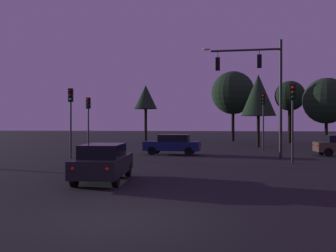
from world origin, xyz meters
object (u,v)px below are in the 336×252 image
Objects in this scene: traffic_light_corner_left at (263,111)px; traffic_light_median at (88,114)px; traffic_light_corner_right at (71,109)px; car_nearside_lane at (104,162)px; traffic_signal_mast_arm at (260,79)px; car_crossing_left at (173,144)px; tree_left_far at (258,95)px; tree_behind_sign at (146,98)px; tree_lot_edge at (233,93)px; traffic_light_far_side at (293,108)px; tree_center_horizon at (290,96)px; tree_right_cluster at (326,101)px.

traffic_light_median is at bearing -167.92° from traffic_light_corner_left.
car_nearside_lane is at bearing -61.79° from traffic_light_corner_right.
traffic_signal_mast_arm is 1.70× the size of traffic_light_corner_right.
car_crossing_left is (-6.20, 2.18, -4.56)m from traffic_signal_mast_arm.
car_crossing_left is 0.60× the size of tree_left_far.
car_nearside_lane is at bearing -124.71° from traffic_signal_mast_arm.
traffic_light_corner_right is 10.89m from car_nearside_lane.
tree_left_far reaches higher than traffic_light_median.
traffic_signal_mast_arm is 1.64× the size of traffic_light_corner_left.
tree_behind_sign is 0.80× the size of tree_lot_edge.
traffic_light_corner_left is 1.12× the size of car_crossing_left.
tree_lot_edge reaches higher than traffic_light_far_side.
car_crossing_left is 0.47× the size of tree_lot_edge.
tree_left_far is (14.07, 13.84, 1.86)m from traffic_light_corner_right.
traffic_light_far_side is 12.36m from car_nearside_lane.
traffic_light_far_side is 9.63m from car_crossing_left.
tree_left_far is at bearing 90.22° from traffic_light_far_side.
tree_behind_sign is 0.99× the size of tree_center_horizon.
tree_lot_edge reaches higher than car_nearside_lane.
tree_right_cluster is at bearing 33.82° from car_crossing_left.
traffic_signal_mast_arm is 6.66m from traffic_light_corner_left.
tree_center_horizon is at bearing 100.08° from tree_right_cluster.
traffic_light_median is 0.96× the size of traffic_light_far_side.
traffic_light_median is 1.01× the size of car_nearside_lane.
tree_center_horizon reaches higher than tree_left_far.
traffic_signal_mast_arm is 8.00m from car_crossing_left.
traffic_light_median is 15.50m from car_nearside_lane.
traffic_light_far_side is at bearing -5.57° from traffic_light_corner_right.
traffic_light_corner_right is 0.65× the size of tree_left_far.
tree_left_far is at bearing 83.40° from traffic_signal_mast_arm.
traffic_light_corner_right is 0.70× the size of tree_right_cluster.
tree_left_far is at bearing 52.55° from car_crossing_left.
traffic_light_median is at bearing -138.49° from tree_center_horizon.
car_crossing_left is at bearing -127.45° from tree_left_far.
tree_center_horizon is at bearing 41.51° from traffic_light_median.
tree_center_horizon reaches higher than tree_right_cluster.
traffic_light_median is at bearing -148.65° from tree_left_far.
tree_lot_edge is (-8.10, 12.78, 1.90)m from tree_right_cluster.
traffic_light_median is at bearing 95.44° from traffic_light_corner_right.
tree_left_far reaches higher than traffic_light_far_side.
traffic_light_median is 19.63m from tree_behind_sign.
tree_right_cluster is 0.73× the size of tree_lot_edge.
car_crossing_left is at bearing 31.17° from traffic_light_corner_right.
tree_behind_sign is at bearing 97.08° from car_nearside_lane.
traffic_light_corner_left is at bearing -51.70° from tree_behind_sign.
car_nearside_lane is 36.56m from tree_lot_edge.
tree_center_horizon reaches higher than traffic_light_corner_right.
tree_behind_sign reaches higher than traffic_light_corner_right.
traffic_light_corner_left is (1.08, 6.29, -1.93)m from traffic_signal_mast_arm.
tree_right_cluster is (13.94, 9.34, 3.74)m from car_crossing_left.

